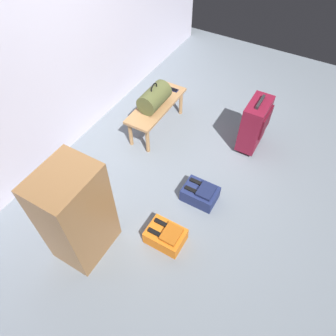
% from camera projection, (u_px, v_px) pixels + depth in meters
% --- Properties ---
extents(ground_plane, '(6.60, 6.60, 0.00)m').
position_uv_depth(ground_plane, '(191.00, 167.00, 3.86)').
color(ground_plane, slate).
extents(back_wall, '(6.00, 0.10, 2.80)m').
position_uv_depth(back_wall, '(66.00, 25.00, 3.31)').
color(back_wall, silver).
rests_on(back_wall, ground).
extents(bench, '(1.00, 0.36, 0.41)m').
position_uv_depth(bench, '(157.00, 108.00, 4.06)').
color(bench, '#A87A4C').
rests_on(bench, ground).
extents(duffel_bag_olive, '(0.44, 0.26, 0.34)m').
position_uv_depth(duffel_bag_olive, '(154.00, 97.00, 3.89)').
color(duffel_bag_olive, '#51562D').
rests_on(duffel_bag_olive, bench).
extents(cell_phone, '(0.07, 0.14, 0.01)m').
position_uv_depth(cell_phone, '(173.00, 90.00, 4.21)').
color(cell_phone, '#191E4C').
rests_on(cell_phone, bench).
extents(suitcase_upright_burgundy, '(0.46, 0.26, 0.72)m').
position_uv_depth(suitcase_upright_burgundy, '(255.00, 124.00, 3.83)').
color(suitcase_upright_burgundy, maroon).
rests_on(suitcase_upright_burgundy, ground).
extents(backpack_orange, '(0.28, 0.38, 0.21)m').
position_uv_depth(backpack_orange, '(166.00, 236.00, 3.15)').
color(backpack_orange, orange).
rests_on(backpack_orange, ground).
extents(backpack_navy, '(0.28, 0.38, 0.21)m').
position_uv_depth(backpack_navy, '(200.00, 193.00, 3.49)').
color(backpack_navy, navy).
rests_on(backpack_navy, ground).
extents(side_cabinet, '(0.56, 0.44, 1.10)m').
position_uv_depth(side_cabinet, '(76.00, 215.00, 2.78)').
color(side_cabinet, olive).
rests_on(side_cabinet, ground).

